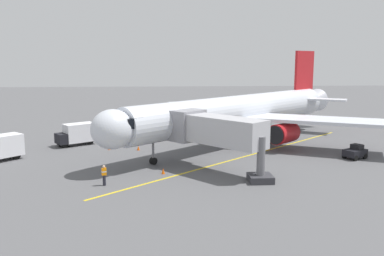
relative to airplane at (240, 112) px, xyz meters
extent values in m
plane|color=#565659|center=(-0.68, -1.50, -4.00)|extent=(220.00, 220.00, 0.00)
cube|color=yellow|center=(0.21, 6.19, -4.00)|extent=(29.99, 26.82, 0.01)
cylinder|color=silver|center=(0.21, 0.19, 0.10)|extent=(27.89, 25.48, 3.80)
ellipsoid|color=silver|center=(13.78, 12.31, 0.10)|extent=(5.39, 5.36, 3.61)
cone|color=silver|center=(-13.59, -12.14, 0.10)|extent=(4.52, 4.55, 3.42)
cube|color=black|center=(12.74, 11.38, 0.65)|extent=(3.34, 3.47, 0.90)
cube|color=silver|center=(-8.24, 4.07, -0.50)|extent=(17.59, 12.20, 0.36)
cylinder|color=red|center=(-4.40, 3.85, -2.00)|extent=(4.07, 3.98, 2.30)
cylinder|color=black|center=(-3.09, 5.01, -2.00)|extent=(1.55, 1.70, 2.10)
cube|color=silver|center=(3.11, -8.65, -0.50)|extent=(10.66, 17.80, 0.36)
cylinder|color=red|center=(3.33, -4.80, -2.00)|extent=(4.07, 3.98, 2.30)
cylinder|color=black|center=(4.63, -3.64, -2.00)|extent=(1.55, 1.70, 2.10)
cube|color=red|center=(-11.35, -10.14, 3.90)|extent=(3.82, 3.47, 7.20)
cube|color=silver|center=(-13.26, -7.55, 0.70)|extent=(6.74, 5.30, 0.24)
cube|color=silver|center=(-9.00, -12.32, 0.70)|extent=(4.78, 6.82, 0.24)
cylinder|color=slate|center=(10.28, 9.18, -2.27)|extent=(0.24, 0.24, 2.77)
cylinder|color=black|center=(10.28, 9.18, -3.65)|extent=(0.82, 0.80, 0.70)
cylinder|color=slate|center=(-3.76, 0.13, -2.07)|extent=(0.24, 0.24, 2.77)
cylinder|color=black|center=(-3.76, 0.13, -3.45)|extent=(1.12, 1.07, 1.10)
cylinder|color=slate|center=(-0.30, -3.75, -2.07)|extent=(0.24, 0.24, 2.77)
cylinder|color=black|center=(-0.30, -3.75, -3.45)|extent=(1.12, 1.07, 1.10)
cube|color=#B7B7BC|center=(4.08, 12.36, -0.10)|extent=(7.93, 8.44, 2.50)
cube|color=gray|center=(7.08, 9.01, -0.10)|extent=(4.25, 4.22, 3.00)
cylinder|color=slate|center=(1.09, 15.72, -2.05)|extent=(0.70, 0.70, 3.90)
cube|color=#333338|center=(1.09, 15.72, -3.70)|extent=(2.00, 2.00, 0.60)
cylinder|color=#23232D|center=(14.15, 15.83, -3.56)|extent=(0.26, 0.26, 0.88)
cube|color=orange|center=(14.15, 15.83, -2.82)|extent=(0.44, 0.35, 0.60)
cube|color=silver|center=(14.15, 15.83, -2.82)|extent=(0.46, 0.37, 0.10)
sphere|color=beige|center=(14.15, 15.83, -2.40)|extent=(0.22, 0.22, 0.22)
cube|color=silver|center=(25.69, 6.34, -2.48)|extent=(3.92, 3.99, 2.20)
cylinder|color=black|center=(24.53, 6.06, -3.58)|extent=(0.76, 0.78, 0.84)
cylinder|color=black|center=(25.47, 5.17, -3.58)|extent=(0.76, 0.78, 0.84)
cube|color=black|center=(21.01, 0.06, -2.98)|extent=(2.48, 2.53, 1.20)
cube|color=black|center=(21.58, 0.46, -2.78)|extent=(1.10, 1.49, 0.70)
cube|color=silver|center=(19.41, -1.05, -2.48)|extent=(4.10, 3.70, 2.20)
cylinder|color=black|center=(20.84, 0.74, -3.58)|extent=(0.83, 0.68, 0.84)
cylinder|color=black|center=(21.58, -0.33, -3.58)|extent=(0.83, 0.68, 0.84)
cylinder|color=black|center=(18.22, -1.09, -3.58)|extent=(0.83, 0.68, 0.84)
cylinder|color=black|center=(18.96, -2.15, -3.58)|extent=(0.83, 0.68, 0.84)
cube|color=black|center=(-10.71, 8.28, -3.35)|extent=(2.74, 2.42, 0.70)
cube|color=black|center=(-10.97, 8.14, -2.75)|extent=(1.32, 1.40, 0.50)
cylinder|color=black|center=(-10.32, 9.24, -3.70)|extent=(0.65, 0.51, 0.60)
cylinder|color=black|center=(-9.69, 8.10, -3.70)|extent=(0.65, 0.51, 0.60)
cylinder|color=black|center=(-11.72, 8.47, -3.70)|extent=(0.65, 0.51, 0.60)
cylinder|color=black|center=(-11.10, 7.33, -3.70)|extent=(0.65, 0.51, 0.60)
cube|color=#9E9EA3|center=(1.40, -17.30, -3.35)|extent=(2.32, 2.72, 0.70)
cube|color=black|center=(1.27, -17.57, -2.75)|extent=(1.37, 1.28, 0.50)
cylinder|color=black|center=(1.14, -16.30, -3.70)|extent=(0.48, 0.65, 0.60)
cylinder|color=black|center=(2.32, -16.84, -3.70)|extent=(0.48, 0.65, 0.60)
cylinder|color=black|center=(0.47, -17.76, -3.70)|extent=(0.48, 0.65, 0.60)
cylinder|color=black|center=(1.66, -18.30, -3.70)|extent=(0.48, 0.65, 0.60)
cone|color=#F2590F|center=(15.07, -3.07, -3.73)|extent=(0.32, 0.32, 0.55)
cone|color=#F2590F|center=(12.13, 2.58, -3.73)|extent=(0.32, 0.32, 0.55)
cone|color=#F2590F|center=(15.50, 2.04, -3.73)|extent=(0.32, 0.32, 0.55)
cone|color=#F2590F|center=(9.31, 12.70, -3.73)|extent=(0.32, 0.32, 0.55)
camera|label=1|loc=(9.26, 48.81, 6.22)|focal=38.41mm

